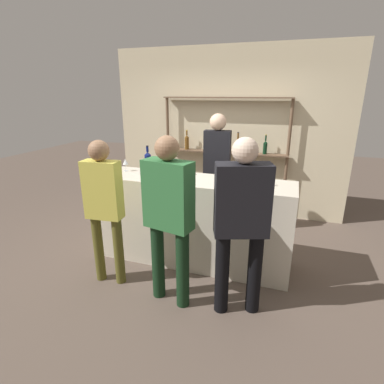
{
  "coord_description": "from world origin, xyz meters",
  "views": [
    {
      "loc": [
        1.09,
        -3.25,
        2.07
      ],
      "look_at": [
        0.0,
        0.0,
        0.92
      ],
      "focal_mm": 28.0,
      "sensor_mm": 36.0,
      "label": 1
    }
  ],
  "objects": [
    {
      "name": "server_behind_counter",
      "position": [
        0.07,
        0.93,
        1.09
      ],
      "size": [
        0.39,
        0.24,
        1.79
      ],
      "rotation": [
        0.0,
        0.0,
        -1.49
      ],
      "color": "black",
      "rests_on": "ground_plane"
    },
    {
      "name": "ground_plane",
      "position": [
        0.0,
        0.0,
        0.0
      ],
      "size": [
        16.0,
        16.0,
        0.0
      ],
      "primitive_type": "plane",
      "color": "brown"
    },
    {
      "name": "counter_bottle_3",
      "position": [
        -0.33,
        0.03,
        1.21
      ],
      "size": [
        0.08,
        0.08,
        0.34
      ],
      "color": "silver",
      "rests_on": "bar_counter"
    },
    {
      "name": "wine_glass",
      "position": [
        -0.94,
        0.09,
        1.21
      ],
      "size": [
        0.07,
        0.07,
        0.16
      ],
      "color": "silver",
      "rests_on": "bar_counter"
    },
    {
      "name": "bar_counter",
      "position": [
        0.0,
        0.0,
        0.54
      ],
      "size": [
        2.41,
        0.6,
        1.09
      ],
      "primitive_type": "cube",
      "color": "beige",
      "rests_on": "ground_plane"
    },
    {
      "name": "back_shelf",
      "position": [
        -0.01,
        1.72,
        1.31
      ],
      "size": [
        2.12,
        0.18,
        2.0
      ],
      "color": "brown",
      "rests_on": "ground_plane"
    },
    {
      "name": "counter_bottle_2",
      "position": [
        -0.66,
        0.17,
        1.22
      ],
      "size": [
        0.08,
        0.08,
        0.34
      ],
      "color": "#0F1956",
      "rests_on": "bar_counter"
    },
    {
      "name": "customer_center",
      "position": [
        0.04,
        -0.82,
        1.0
      ],
      "size": [
        0.5,
        0.3,
        1.71
      ],
      "rotation": [
        0.0,
        0.0,
        1.37
      ],
      "color": "black",
      "rests_on": "ground_plane"
    },
    {
      "name": "counter_bottle_1",
      "position": [
        -0.47,
        0.19,
        1.21
      ],
      "size": [
        0.08,
        0.08,
        0.31
      ],
      "color": "black",
      "rests_on": "bar_counter"
    },
    {
      "name": "customer_left",
      "position": [
        -0.74,
        -0.72,
        0.97
      ],
      "size": [
        0.4,
        0.21,
        1.62
      ],
      "rotation": [
        0.0,
        0.0,
        1.65
      ],
      "color": "brown",
      "rests_on": "ground_plane"
    },
    {
      "name": "counter_bottle_0",
      "position": [
        0.66,
        -0.12,
        1.21
      ],
      "size": [
        0.08,
        0.08,
        0.34
      ],
      "color": "black",
      "rests_on": "bar_counter"
    },
    {
      "name": "customer_right",
      "position": [
        0.72,
        -0.75,
        1.0
      ],
      "size": [
        0.53,
        0.36,
        1.72
      ],
      "rotation": [
        0.0,
        0.0,
        1.9
      ],
      "color": "black",
      "rests_on": "ground_plane"
    },
    {
      "name": "back_wall",
      "position": [
        0.0,
        1.9,
        1.4
      ],
      "size": [
        4.01,
        0.12,
        2.8
      ],
      "primitive_type": "cube",
      "color": "beige",
      "rests_on": "ground_plane"
    }
  ]
}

